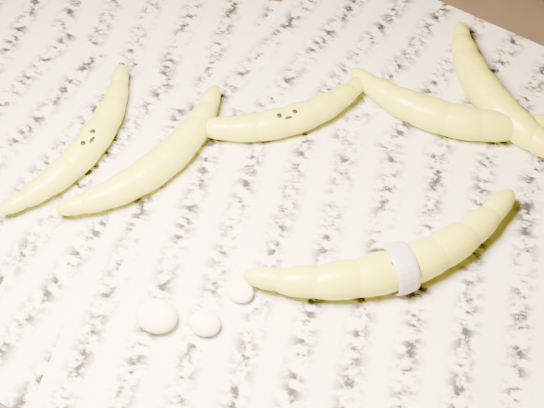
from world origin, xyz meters
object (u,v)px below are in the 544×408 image
(banana_left_a, at_px, (88,143))
(banana_upper_b, at_px, (491,97))
(banana_center, at_px, (286,119))
(banana_taped, at_px, (399,266))
(banana_upper_a, at_px, (447,116))
(banana_left_b, at_px, (161,161))

(banana_left_a, height_order, banana_upper_b, banana_upper_b)
(banana_center, bearing_deg, banana_left_a, 170.46)
(banana_taped, height_order, banana_upper_a, banana_taped)
(banana_left_a, height_order, banana_center, same)
(banana_center, height_order, banana_upper_b, banana_upper_b)
(banana_left_b, relative_size, banana_upper_b, 0.99)
(banana_taped, height_order, banana_upper_b, banana_taped)
(banana_left_a, relative_size, banana_upper_a, 0.97)
(banana_left_b, bearing_deg, banana_left_a, 116.18)
(banana_left_b, bearing_deg, banana_taped, -74.08)
(banana_left_b, distance_m, banana_taped, 0.27)
(banana_center, bearing_deg, banana_left_b, -174.76)
(banana_center, xyz_separation_m, banana_upper_b, (0.21, 0.09, 0.00))
(banana_left_a, bearing_deg, banana_taped, -87.65)
(banana_taped, distance_m, banana_upper_a, 0.20)
(banana_center, bearing_deg, banana_taped, -78.13)
(banana_left_b, xyz_separation_m, banana_upper_b, (0.32, 0.19, 0.00))
(banana_left_b, relative_size, banana_taped, 0.76)
(banana_left_a, relative_size, banana_upper_b, 1.00)
(banana_left_b, distance_m, banana_upper_b, 0.37)
(banana_taped, bearing_deg, banana_left_b, 133.23)
(banana_left_a, relative_size, banana_center, 1.04)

